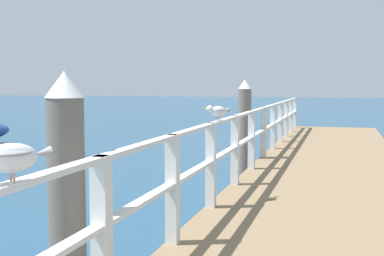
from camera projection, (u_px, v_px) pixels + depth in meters
name	position (u px, v px, depth m)	size (l,w,h in m)	color
pier_deck	(327.00, 184.00, 9.07)	(2.93, 20.11, 0.43)	#846B4C
pier_railing	(252.00, 133.00, 9.39)	(0.12, 18.63, 1.10)	silver
dock_piling_near	(67.00, 210.00, 3.78)	(0.29, 0.29, 2.12)	#6B6056
dock_piling_far	(245.00, 129.00, 10.75)	(0.29, 0.29, 2.12)	#6B6056
seagull_foreground	(8.00, 156.00, 2.50)	(0.32, 0.41, 0.21)	white
seagull_background	(218.00, 111.00, 6.76)	(0.26, 0.45, 0.21)	white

